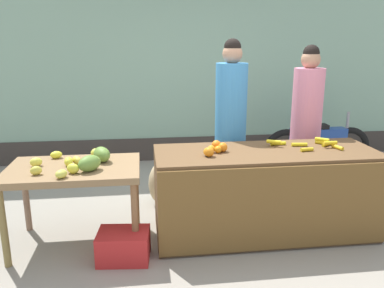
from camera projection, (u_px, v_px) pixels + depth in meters
ground_plane at (228, 233)px, 3.87m from camera, size 24.00×24.00×0.00m
market_wall_back at (192, 68)px, 6.06m from camera, size 8.81×0.23×2.94m
fruit_stall_counter at (265, 192)px, 3.80m from camera, size 2.11×0.79×0.84m
side_table_wooden at (74, 176)px, 3.52m from camera, size 1.18×0.76×0.76m
banana_bunch_pile at (311, 144)px, 3.84m from camera, size 0.69×0.32×0.07m
orange_pile at (215, 149)px, 3.61m from camera, size 0.25×0.32×0.09m
mango_papaya_pile at (84, 160)px, 3.49m from camera, size 0.75×0.70×0.14m
vendor_woman_blue_shirt at (231, 126)px, 4.25m from camera, size 0.34×0.34×1.87m
vendor_woman_pink_shirt at (306, 126)px, 4.44m from camera, size 0.34×0.34×1.81m
parked_motorcycle at (317, 145)px, 5.58m from camera, size 1.60×0.18×0.88m
produce_crate at (124, 246)px, 3.38m from camera, size 0.47×0.36×0.26m
produce_sack at (163, 183)px, 4.52m from camera, size 0.46×0.47×0.51m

